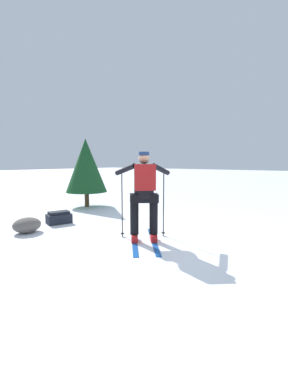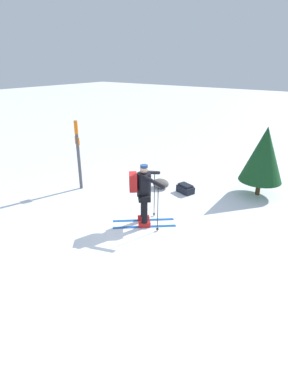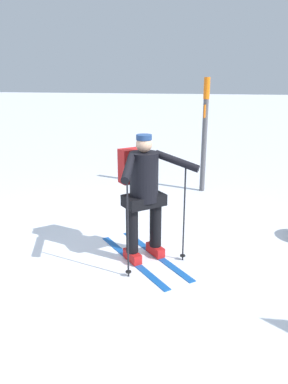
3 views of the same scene
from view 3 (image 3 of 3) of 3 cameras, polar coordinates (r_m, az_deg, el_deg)
The scene contains 3 objects.
ground_plane at distance 4.75m, azimuth -3.56°, elevation -10.78°, with size 80.00×80.00×0.00m, color white.
skier at distance 4.54m, azimuth -0.18°, elevation 0.49°, with size 1.49×1.37×1.58m.
trail_marker at distance 7.36m, azimuth 9.26°, elevation 9.81°, with size 0.24×0.11×2.19m.
Camera 3 is at (-4.06, -1.02, 2.26)m, focal length 35.00 mm.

